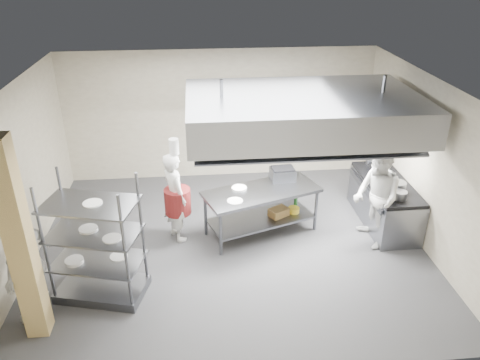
{
  "coord_description": "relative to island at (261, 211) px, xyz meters",
  "views": [
    {
      "loc": [
        -0.53,
        -7.23,
        4.96
      ],
      "look_at": [
        0.19,
        0.2,
        1.23
      ],
      "focal_mm": 35.0,
      "sensor_mm": 36.0,
      "label": 1
    }
  ],
  "objects": [
    {
      "name": "floor",
      "position": [
        -0.61,
        -0.36,
        -0.46
      ],
      "size": [
        7.0,
        7.0,
        0.0
      ],
      "primitive_type": "plane",
      "color": "#363638",
      "rests_on": "ground"
    },
    {
      "name": "ceiling",
      "position": [
        -0.61,
        -0.36,
        2.54
      ],
      "size": [
        7.0,
        7.0,
        0.0
      ],
      "primitive_type": "plane",
      "rotation": [
        3.14,
        0.0,
        0.0
      ],
      "color": "silver",
      "rests_on": "wall_back"
    },
    {
      "name": "wall_back",
      "position": [
        -0.61,
        2.64,
        1.04
      ],
      "size": [
        7.0,
        0.0,
        7.0
      ],
      "primitive_type": "plane",
      "rotation": [
        1.57,
        0.0,
        0.0
      ],
      "color": "#9D937D",
      "rests_on": "ground"
    },
    {
      "name": "wall_left",
      "position": [
        -4.11,
        -0.36,
        1.04
      ],
      "size": [
        0.0,
        6.0,
        6.0
      ],
      "primitive_type": "plane",
      "rotation": [
        1.57,
        0.0,
        1.57
      ],
      "color": "#9D937D",
      "rests_on": "ground"
    },
    {
      "name": "wall_right",
      "position": [
        2.89,
        -0.36,
        1.04
      ],
      "size": [
        0.0,
        6.0,
        6.0
      ],
      "primitive_type": "plane",
      "rotation": [
        1.57,
        0.0,
        -1.57
      ],
      "color": "#9D937D",
      "rests_on": "ground"
    },
    {
      "name": "column",
      "position": [
        -3.51,
        -2.26,
        1.04
      ],
      "size": [
        0.3,
        0.3,
        3.0
      ],
      "primitive_type": "cube",
      "color": "#D6B56E",
      "rests_on": "floor"
    },
    {
      "name": "exhaust_hood",
      "position": [
        0.69,
        0.04,
        1.94
      ],
      "size": [
        4.0,
        2.5,
        0.6
      ],
      "primitive_type": "cube",
      "color": "gray",
      "rests_on": "ceiling"
    },
    {
      "name": "hood_strip_a",
      "position": [
        -0.21,
        0.04,
        1.62
      ],
      "size": [
        1.6,
        0.12,
        0.04
      ],
      "primitive_type": "cube",
      "color": "white",
      "rests_on": "exhaust_hood"
    },
    {
      "name": "hood_strip_b",
      "position": [
        1.59,
        0.04,
        1.62
      ],
      "size": [
        1.6,
        0.12,
        0.04
      ],
      "primitive_type": "cube",
      "color": "white",
      "rests_on": "exhaust_hood"
    },
    {
      "name": "wall_shelf",
      "position": [
        1.19,
        2.48,
        1.04
      ],
      "size": [
        1.5,
        0.28,
        0.04
      ],
      "primitive_type": "cube",
      "color": "gray",
      "rests_on": "wall_back"
    },
    {
      "name": "island",
      "position": [
        0.0,
        0.0,
        0.0
      ],
      "size": [
        2.32,
        1.56,
        0.91
      ],
      "primitive_type": null,
      "rotation": [
        0.0,
        0.0,
        0.34
      ],
      "color": "slate",
      "rests_on": "floor"
    },
    {
      "name": "island_worktop",
      "position": [
        0.0,
        0.0,
        0.42
      ],
      "size": [
        2.32,
        1.56,
        0.06
      ],
      "primitive_type": "cube",
      "rotation": [
        0.0,
        0.0,
        0.34
      ],
      "color": "gray",
      "rests_on": "island"
    },
    {
      "name": "island_undershelf",
      "position": [
        0.0,
        0.0,
        -0.16
      ],
      "size": [
        2.13,
        1.41,
        0.04
      ],
      "primitive_type": "cube",
      "rotation": [
        0.0,
        0.0,
        0.34
      ],
      "color": "slate",
      "rests_on": "island"
    },
    {
      "name": "pass_rack",
      "position": [
        -2.75,
        -1.52,
        0.55
      ],
      "size": [
        1.5,
        1.1,
        2.01
      ],
      "primitive_type": null,
      "rotation": [
        0.0,
        0.0,
        -0.25
      ],
      "color": "slate",
      "rests_on": "floor"
    },
    {
      "name": "cooking_range",
      "position": [
        2.47,
        0.14,
        -0.04
      ],
      "size": [
        0.8,
        2.0,
        0.84
      ],
      "primitive_type": "cube",
      "color": "slate",
      "rests_on": "floor"
    },
    {
      "name": "range_top",
      "position": [
        2.47,
        0.14,
        0.41
      ],
      "size": [
        0.78,
        1.96,
        0.06
      ],
      "primitive_type": "cube",
      "color": "black",
      "rests_on": "cooking_range"
    },
    {
      "name": "chef_head",
      "position": [
        -1.6,
        -0.02,
        0.41
      ],
      "size": [
        0.66,
        0.75,
        1.73
      ],
      "primitive_type": "imported",
      "rotation": [
        0.0,
        0.0,
        2.05
      ],
      "color": "white",
      "rests_on": "floor"
    },
    {
      "name": "chef_line",
      "position": [
        1.99,
        -0.55,
        0.5
      ],
      "size": [
        0.78,
        0.97,
        1.91
      ],
      "primitive_type": "imported",
      "rotation": [
        0.0,
        0.0,
        -1.5
      ],
      "color": "silver",
      "rests_on": "floor"
    },
    {
      "name": "chef_plating",
      "position": [
        -3.61,
        -1.94,
        0.47
      ],
      "size": [
        0.65,
        1.15,
        1.84
      ],
      "primitive_type": "imported",
      "rotation": [
        0.0,
        0.0,
        -1.77
      ],
      "color": "silver",
      "rests_on": "floor"
    },
    {
      "name": "griddle",
      "position": [
        0.46,
        0.41,
        0.57
      ],
      "size": [
        0.48,
        0.39,
        0.22
      ],
      "primitive_type": "cube",
      "rotation": [
        0.0,
        0.0,
        0.08
      ],
      "color": "slate",
      "rests_on": "island_worktop"
    },
    {
      "name": "wicker_basket",
      "position": [
        0.35,
        0.04,
        -0.06
      ],
      "size": [
        0.43,
        0.39,
        0.16
      ],
      "primitive_type": "cube",
      "rotation": [
        0.0,
        0.0,
        0.53
      ],
      "color": "#9D713E",
      "rests_on": "island_undershelf"
    },
    {
      "name": "stockpot",
      "position": [
        2.48,
        -0.29,
        0.55
      ],
      "size": [
        0.3,
        0.3,
        0.21
      ],
      "primitive_type": "cylinder",
      "color": "slate",
      "rests_on": "range_top"
    },
    {
      "name": "plate_stack",
      "position": [
        -2.75,
        -1.52,
        0.19
      ],
      "size": [
        0.28,
        0.28,
        0.05
      ],
      "primitive_type": "cylinder",
      "color": "white",
      "rests_on": "pass_rack"
    }
  ]
}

